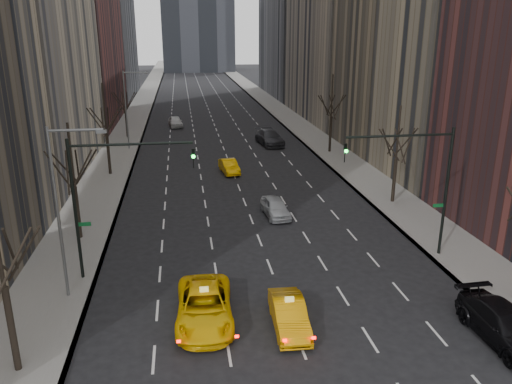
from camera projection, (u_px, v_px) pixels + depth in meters
name	position (u px, v px, depth m)	size (l,w,h in m)	color
sidewalk_left	(136.00, 116.00, 82.74)	(4.50, 320.00, 0.15)	slate
sidewalk_right	(281.00, 112.00, 86.19)	(4.50, 320.00, 0.15)	slate
tree_lw_a	(5.00, 288.00, 19.51)	(3.36, 3.50, 8.28)	black
tree_lw_b	(75.00, 187.00, 32.73)	(3.36, 3.50, 7.82)	black
tree_lw_c	(107.00, 134.00, 47.69)	(3.36, 3.50, 8.74)	black
tree_lw_d	(126.00, 111.00, 64.77)	(3.36, 3.50, 7.36)	black
tree_rw_b	(396.00, 159.00, 39.88)	(3.36, 3.50, 7.82)	black
tree_rw_c	(331.00, 118.00, 56.71)	(3.36, 3.50, 8.74)	black
traffic_mast_left	(105.00, 186.00, 26.94)	(6.69, 0.39, 8.00)	black
traffic_mast_right	(422.00, 173.00, 29.51)	(6.69, 0.39, 8.00)	black
streetlight_near	(63.00, 197.00, 24.78)	(2.83, 0.22, 9.00)	slate
streetlight_far	(129.00, 102.00, 57.71)	(2.83, 0.22, 9.00)	slate
taxi_suv	(204.00, 306.00, 24.09)	(2.67, 5.80, 1.61)	#FFC605
taxi_sedan	(289.00, 315.00, 23.57)	(1.49, 4.28, 1.41)	orange
silver_sedan_ahead	(275.00, 207.00, 37.90)	(1.67, 4.15, 1.41)	#AFB3B8
parked_suv_black	(505.00, 326.00, 22.52)	(2.24, 5.51, 1.60)	black
far_taxi	(229.00, 166.00, 49.47)	(1.42, 4.08, 1.34)	#FFB305
far_suv_grey	(269.00, 138.00, 61.71)	(2.50, 6.15, 1.78)	#2D2D32
far_car_white	(175.00, 122.00, 73.16)	(1.83, 4.55, 1.55)	silver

